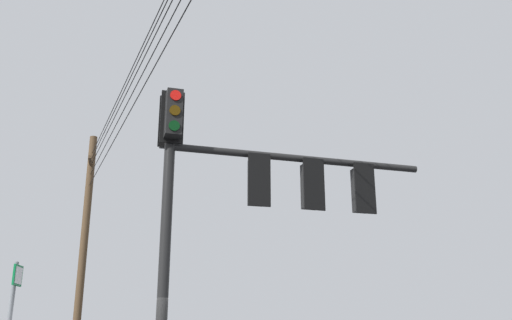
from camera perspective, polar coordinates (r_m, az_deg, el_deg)
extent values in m
cylinder|color=black|center=(10.32, -9.19, -11.17)|extent=(0.20, 0.20, 5.81)
cylinder|color=black|center=(11.45, 4.44, 0.13)|extent=(5.16, 1.10, 0.14)
cube|color=black|center=(11.30, -8.68, 3.48)|extent=(0.35, 0.35, 0.90)
cube|color=black|center=(11.14, -8.55, 3.79)|extent=(0.44, 0.12, 1.04)
cylinder|color=red|center=(11.56, -8.73, 4.59)|extent=(0.20, 0.07, 0.20)
cylinder|color=#3C2703|center=(11.45, -8.79, 3.20)|extent=(0.20, 0.07, 0.20)
cylinder|color=black|center=(11.35, -8.86, 1.78)|extent=(0.20, 0.07, 0.20)
cube|color=black|center=(10.75, -8.22, 4.60)|extent=(0.35, 0.35, 0.90)
cube|color=black|center=(10.90, -8.35, 4.27)|extent=(0.44, 0.12, 1.04)
cylinder|color=red|center=(10.71, -8.02, 6.40)|extent=(0.20, 0.07, 0.20)
cylinder|color=#3C2703|center=(10.60, -8.09, 4.92)|extent=(0.20, 0.07, 0.20)
cylinder|color=black|center=(10.48, -8.16, 3.41)|extent=(0.20, 0.07, 0.20)
cube|color=black|center=(11.01, 0.10, -2.19)|extent=(0.36, 0.36, 0.90)
cube|color=black|center=(10.85, 0.33, -1.96)|extent=(0.44, 0.13, 1.04)
cylinder|color=red|center=(11.25, -0.13, -0.93)|extent=(0.20, 0.07, 0.20)
cylinder|color=#3C2703|center=(11.16, -0.13, -2.41)|extent=(0.20, 0.07, 0.20)
cylinder|color=black|center=(11.09, -0.13, -3.90)|extent=(0.20, 0.07, 0.20)
cube|color=black|center=(11.36, 5.45, -2.60)|extent=(0.34, 0.34, 0.90)
cube|color=black|center=(11.22, 5.81, -2.39)|extent=(0.44, 0.10, 1.04)
cylinder|color=red|center=(11.59, 5.07, -1.37)|extent=(0.20, 0.06, 0.20)
cylinder|color=#3C2703|center=(11.51, 5.11, -2.80)|extent=(0.20, 0.06, 0.20)
cylinder|color=black|center=(11.44, 5.15, -4.26)|extent=(0.20, 0.06, 0.20)
cube|color=black|center=(11.81, 10.44, -2.96)|extent=(0.35, 0.35, 0.90)
cube|color=black|center=(11.66, 10.81, -2.76)|extent=(0.44, 0.12, 1.04)
cylinder|color=red|center=(12.03, 10.01, -1.78)|extent=(0.20, 0.07, 0.20)
cylinder|color=#3C2703|center=(11.95, 10.09, -3.16)|extent=(0.20, 0.07, 0.20)
cylinder|color=black|center=(11.88, 10.16, -4.56)|extent=(0.20, 0.07, 0.20)
cylinder|color=#4C3823|center=(23.93, -16.89, -9.14)|extent=(0.31, 0.31, 10.02)
cube|color=#4C3823|center=(24.72, -16.12, -0.48)|extent=(0.68, 2.27, 0.12)
cube|color=#0C7238|center=(9.91, -22.68, -10.57)|extent=(0.17, 0.34, 0.32)
cube|color=white|center=(9.91, -22.60, -10.58)|extent=(0.13, 0.27, 0.26)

